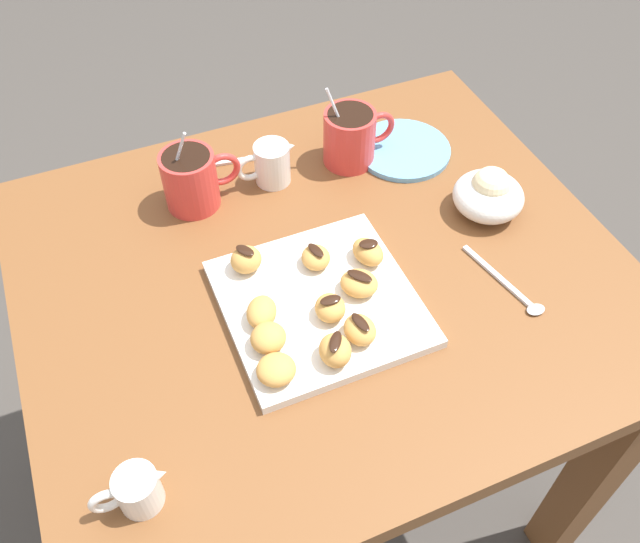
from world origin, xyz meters
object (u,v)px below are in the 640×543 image
object	(u,v)px
beignet_1	(246,260)
beignet_4	(317,260)
dining_table	(323,325)
beignet_3	(268,338)
ice_cream_bowl	(489,194)
saucer_sky_left	(403,150)
beignet_0	(359,283)
beignet_2	(330,308)
beignet_8	(360,330)
pastry_plate_square	(319,303)
chocolate_sauce_pitcher	(137,489)
beignet_9	(276,370)
beignet_6	(335,350)
coffee_mug_red_right	(351,136)
beignet_5	(368,252)
cream_pitcher_white	(272,162)
beignet_7	(262,312)
coffee_mug_red_left	(191,178)

from	to	relation	value
beignet_1	beignet_4	world-z (taller)	beignet_1
dining_table	beignet_3	bearing A→B (deg)	-138.97
ice_cream_bowl	saucer_sky_left	size ratio (longest dim) A/B	0.68
beignet_0	beignet_2	world-z (taller)	beignet_2
saucer_sky_left	beignet_8	world-z (taller)	beignet_8
pastry_plate_square	chocolate_sauce_pitcher	size ratio (longest dim) A/B	2.92
beignet_1	beignet_9	bearing A→B (deg)	-97.33
chocolate_sauce_pitcher	beignet_4	size ratio (longest dim) A/B	1.97
saucer_sky_left	chocolate_sauce_pitcher	bearing A→B (deg)	-142.17
saucer_sky_left	beignet_9	world-z (taller)	beignet_9
beignet_6	beignet_8	bearing A→B (deg)	23.16
ice_cream_bowl	beignet_1	bearing A→B (deg)	177.34
pastry_plate_square	beignet_8	distance (m)	0.09
coffee_mug_red_right	beignet_5	xyz separation A→B (m)	(-0.08, -0.24, -0.02)
dining_table	cream_pitcher_white	xyz separation A→B (m)	(-0.00, 0.22, 0.18)
coffee_mug_red_right	saucer_sky_left	distance (m)	0.11
beignet_1	beignet_4	bearing A→B (deg)	-20.90
beignet_3	beignet_7	distance (m)	0.05
saucer_sky_left	beignet_8	size ratio (longest dim) A/B	3.30
beignet_4	coffee_mug_red_left	bearing A→B (deg)	119.62
beignet_5	beignet_7	world-z (taller)	beignet_5
beignet_8	beignet_9	world-z (taller)	beignet_8
dining_table	beignet_1	xyz separation A→B (m)	(-0.11, 0.03, 0.18)
beignet_1	beignet_2	distance (m)	0.15
beignet_0	ice_cream_bowl	bearing A→B (deg)	17.46
coffee_mug_red_right	beignet_4	bearing A→B (deg)	-125.00
pastry_plate_square	beignet_0	distance (m)	0.06
coffee_mug_red_right	beignet_3	size ratio (longest dim) A/B	3.01
chocolate_sauce_pitcher	beignet_2	xyz separation A→B (m)	(0.31, 0.15, 0.00)
pastry_plate_square	beignet_6	world-z (taller)	beignet_6
beignet_7	beignet_8	size ratio (longest dim) A/B	1.08
coffee_mug_red_left	beignet_1	size ratio (longest dim) A/B	3.17
saucer_sky_left	beignet_7	world-z (taller)	beignet_7
beignet_4	beignet_8	xyz separation A→B (m)	(0.00, -0.14, 0.00)
cream_pitcher_white	beignet_8	size ratio (longest dim) A/B	2.06
coffee_mug_red_left	beignet_6	world-z (taller)	coffee_mug_red_left
chocolate_sauce_pitcher	beignet_1	distance (m)	0.36
beignet_1	dining_table	bearing A→B (deg)	-16.45
pastry_plate_square	beignet_0	xyz separation A→B (m)	(0.06, -0.01, 0.02)
beignet_0	beignet_9	bearing A→B (deg)	-150.84
beignet_1	beignet_7	bearing A→B (deg)	-96.45
ice_cream_bowl	beignet_8	bearing A→B (deg)	-152.24
ice_cream_bowl	beignet_1	distance (m)	0.40
cream_pitcher_white	beignet_2	size ratio (longest dim) A/B	2.20
beignet_0	beignet_2	xyz separation A→B (m)	(-0.06, -0.03, 0.00)
ice_cream_bowl	cream_pitcher_white	bearing A→B (deg)	145.12
beignet_0	beignet_6	bearing A→B (deg)	-129.97
beignet_0	beignet_6	world-z (taller)	beignet_6
dining_table	coffee_mug_red_right	bearing A→B (deg)	56.56
beignet_1	saucer_sky_left	bearing A→B (deg)	25.53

